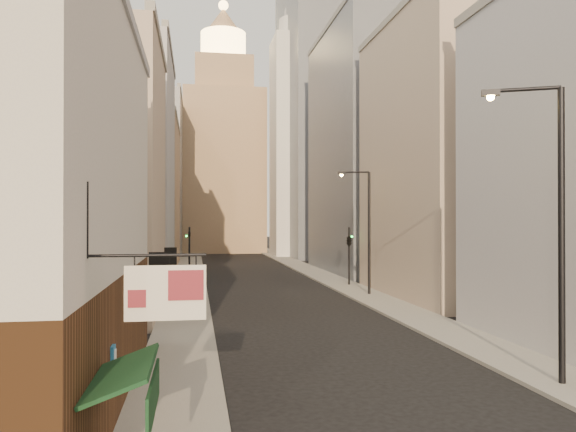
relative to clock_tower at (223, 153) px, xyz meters
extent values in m
cube|color=gray|center=(-5.50, -37.00, -17.56)|extent=(3.00, 140.00, 0.15)
cube|color=gray|center=(7.50, -37.00, -17.56)|extent=(3.00, 140.00, 0.15)
cube|color=#55321B|center=(-10.00, -83.00, -15.63)|extent=(6.00, 16.00, 4.00)
cube|color=beige|center=(-10.00, -83.00, -9.63)|extent=(6.00, 16.00, 8.00)
cube|color=#A6A5AA|center=(-7.20, -83.00, -5.53)|extent=(0.60, 16.00, 0.40)
cylinder|color=black|center=(-5.90, -89.00, -12.73)|extent=(2.40, 0.06, 0.06)
cube|color=beige|center=(-5.50, -89.00, -13.48)|extent=(1.60, 0.06, 1.10)
cube|color=maroon|center=(-5.10, -89.00, -13.33)|extent=(0.70, 0.10, 0.60)
cube|color=maroon|center=(-6.05, -89.00, -13.58)|extent=(0.35, 0.10, 0.35)
cube|color=black|center=(-6.35, -88.80, -15.08)|extent=(1.25, 3.00, 0.52)
cube|color=black|center=(-5.75, -88.80, -15.58)|extent=(0.06, 3.00, 0.80)
cube|color=#1F6DAF|center=(-6.95, -85.80, -15.43)|extent=(0.08, 0.40, 0.50)
cube|color=black|center=(-6.30, -78.00, -14.03)|extent=(0.80, 0.08, 1.50)
cube|color=black|center=(-6.30, -68.00, -14.23)|extent=(0.70, 0.08, 1.30)
cube|color=tan|center=(-11.00, -66.00, -9.63)|extent=(8.00, 12.00, 16.00)
cube|color=#A6A5AA|center=(-11.00, -50.00, -7.63)|extent=(8.00, 16.00, 20.00)
cube|color=#A27F5E|center=(-11.00, -32.00, -9.13)|extent=(8.00, 18.00, 17.00)
cube|color=gray|center=(-11.00, -12.00, -5.63)|extent=(8.00, 20.00, 24.00)
cube|color=tan|center=(13.00, -62.00, -7.63)|extent=(8.00, 16.00, 20.00)
cube|color=gray|center=(13.00, -42.00, -4.63)|extent=(8.00, 20.00, 26.00)
cube|color=gray|center=(19.00, -14.00, 7.37)|extent=(20.00, 22.00, 50.00)
cube|color=#A27F5E|center=(0.00, 0.00, -3.63)|extent=(14.00, 14.00, 28.00)
cube|color=#A27F5E|center=(0.00, 0.00, 13.37)|extent=(10.00, 10.00, 6.00)
cylinder|color=#FFCC72|center=(0.00, 0.00, 18.87)|extent=(8.00, 8.00, 5.00)
cone|color=#A27F5E|center=(0.00, 0.00, 23.37)|extent=(7.00, 7.00, 5.00)
sphere|color=#FFCC72|center=(0.00, 0.00, 26.37)|extent=(1.80, 1.80, 1.80)
cube|color=silver|center=(11.00, -14.00, -0.63)|extent=(8.00, 8.00, 34.00)
cylinder|color=silver|center=(11.00, -14.00, 17.87)|extent=(6.00, 6.00, 3.00)
sphere|color=#A6A5AA|center=(11.00, -14.00, 20.37)|extent=(4.40, 4.40, 4.40)
cylinder|color=black|center=(7.20, -83.38, -12.60)|extent=(0.22, 0.22, 10.06)
cylinder|color=black|center=(6.18, -82.93, -7.57)|extent=(2.09, 1.04, 0.13)
cube|color=black|center=(5.16, -82.47, -7.63)|extent=(0.66, 0.48, 0.20)
sphere|color=yellow|center=(5.16, -82.47, -7.77)|extent=(0.27, 0.27, 0.27)
cylinder|color=black|center=(7.79, -60.46, -13.05)|extent=(0.20, 0.20, 9.17)
cylinder|color=black|center=(6.84, -60.11, -8.46)|extent=(1.96, 0.81, 0.12)
cube|color=black|center=(5.88, -59.76, -8.51)|extent=(0.60, 0.40, 0.18)
sphere|color=yellow|center=(5.88, -59.76, -8.65)|extent=(0.24, 0.24, 0.24)
cylinder|color=black|center=(-5.42, -50.36, -15.13)|extent=(0.16, 0.16, 5.00)
imported|color=black|center=(-5.42, -50.36, -13.43)|extent=(0.54, 0.54, 1.36)
sphere|color=#19E533|center=(-5.67, -50.36, -13.43)|extent=(0.16, 0.16, 0.16)
cylinder|color=black|center=(7.96, -54.41, -15.13)|extent=(0.16, 0.16, 5.00)
imported|color=black|center=(7.96, -54.41, -13.43)|extent=(0.83, 0.83, 1.59)
sphere|color=#19E533|center=(8.21, -54.41, -13.43)|extent=(0.16, 0.16, 0.16)
camera|label=1|loc=(-4.92, -100.41, -12.03)|focal=35.00mm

